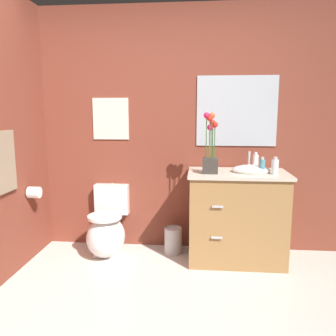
% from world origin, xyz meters
% --- Properties ---
extents(wall_back, '(4.06, 0.05, 2.50)m').
position_xyz_m(wall_back, '(0.20, 1.72, 1.25)').
color(wall_back, brown).
rests_on(wall_back, ground_plane).
extents(toilet, '(0.38, 0.59, 0.69)m').
position_xyz_m(toilet, '(-0.59, 1.42, 0.24)').
color(toilet, white).
rests_on(toilet, ground_plane).
extents(vanity_cabinet, '(0.94, 0.56, 1.06)m').
position_xyz_m(vanity_cabinet, '(0.71, 1.40, 0.45)').
color(vanity_cabinet, '#9E7242').
rests_on(vanity_cabinet, ground_plane).
extents(flower_vase, '(0.14, 0.14, 0.56)m').
position_xyz_m(flower_vase, '(0.44, 1.32, 1.07)').
color(flower_vase, '#38332D').
rests_on(flower_vase, vanity_cabinet).
extents(soap_bottle, '(0.06, 0.06, 0.17)m').
position_xyz_m(soap_bottle, '(0.89, 1.53, 0.96)').
color(soap_bottle, white).
rests_on(soap_bottle, vanity_cabinet).
extents(lotion_bottle, '(0.05, 0.05, 0.16)m').
position_xyz_m(lotion_bottle, '(0.91, 1.33, 0.95)').
color(lotion_bottle, teal).
rests_on(lotion_bottle, vanity_cabinet).
extents(hand_wash_bottle, '(0.06, 0.06, 0.16)m').
position_xyz_m(hand_wash_bottle, '(1.02, 1.30, 0.95)').
color(hand_wash_bottle, white).
rests_on(hand_wash_bottle, vanity_cabinet).
extents(trash_bin, '(0.18, 0.18, 0.27)m').
position_xyz_m(trash_bin, '(0.08, 1.50, 0.14)').
color(trash_bin, '#B7B7BC').
rests_on(trash_bin, ground_plane).
extents(wall_poster, '(0.38, 0.01, 0.43)m').
position_xyz_m(wall_poster, '(-0.59, 1.69, 1.37)').
color(wall_poster, silver).
extents(wall_mirror, '(0.80, 0.01, 0.70)m').
position_xyz_m(wall_mirror, '(0.71, 1.69, 1.45)').
color(wall_mirror, '#B2BCC6').
extents(hanging_towel, '(0.03, 0.28, 0.52)m').
position_xyz_m(hanging_towel, '(-1.29, 0.86, 1.03)').
color(hanging_towel, gray).
extents(toilet_paper_roll, '(0.11, 0.11, 0.11)m').
position_xyz_m(toilet_paper_roll, '(-1.24, 1.23, 0.68)').
color(toilet_paper_roll, white).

